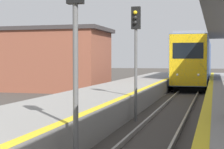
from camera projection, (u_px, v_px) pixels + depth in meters
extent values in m
cube|color=black|center=(195.00, 81.00, 37.84)|extent=(2.33, 20.13, 0.55)
cube|color=#33518C|center=(195.00, 60.00, 37.75)|extent=(2.74, 22.37, 3.85)
cube|color=gold|center=(188.00, 60.00, 27.06)|extent=(2.69, 0.16, 3.77)
cube|color=black|center=(188.00, 51.00, 26.97)|extent=(2.19, 0.06, 1.16)
cube|color=gray|center=(196.00, 39.00, 37.67)|extent=(2.33, 21.25, 0.24)
sphere|color=white|center=(177.00, 75.00, 27.24)|extent=(0.18, 0.18, 0.18)
sphere|color=white|center=(198.00, 75.00, 26.84)|extent=(0.18, 0.18, 0.18)
cylinder|color=#595959|center=(76.00, 89.00, 8.32)|extent=(0.12, 0.12, 3.76)
cylinder|color=#595959|center=(136.00, 75.00, 15.24)|extent=(0.12, 0.12, 3.76)
cube|color=black|center=(136.00, 18.00, 15.14)|extent=(0.36, 0.20, 0.90)
sphere|color=yellow|center=(135.00, 13.00, 15.01)|extent=(0.16, 0.16, 0.16)
sphere|color=black|center=(135.00, 18.00, 15.02)|extent=(0.16, 0.16, 0.16)
sphere|color=black|center=(135.00, 23.00, 15.03)|extent=(0.16, 0.16, 0.16)
cube|color=brown|center=(32.00, 61.00, 30.70)|extent=(12.13, 5.40, 4.71)
cube|color=#383333|center=(31.00, 31.00, 30.60)|extent=(12.73, 5.67, 0.30)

